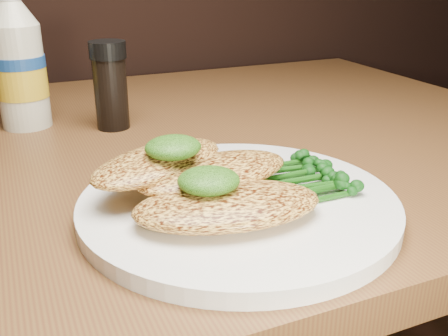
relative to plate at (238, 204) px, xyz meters
name	(u,v)px	position (x,y,z in m)	size (l,w,h in m)	color
plate	(238,204)	(0.00, 0.00, 0.00)	(0.30, 0.30, 0.02)	white
chicken_front	(228,205)	(-0.03, -0.04, 0.02)	(0.16, 0.09, 0.03)	#F7BA4E
chicken_mid	(214,172)	(-0.02, 0.02, 0.03)	(0.16, 0.08, 0.02)	#F7BA4E
chicken_back	(159,162)	(-0.06, 0.05, 0.04)	(0.15, 0.08, 0.02)	#F7BA4E
pesto_front	(209,181)	(-0.04, -0.02, 0.04)	(0.05, 0.05, 0.02)	black
pesto_back	(173,147)	(-0.05, 0.03, 0.05)	(0.05, 0.05, 0.02)	black
broccolini_bundle	(282,175)	(0.05, 0.01, 0.02)	(0.15, 0.11, 0.02)	#174B10
mayo_bottle	(18,57)	(-0.16, 0.37, 0.09)	(0.07, 0.07, 0.20)	beige
pepper_grinder	(110,86)	(-0.05, 0.31, 0.05)	(0.05, 0.05, 0.12)	black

